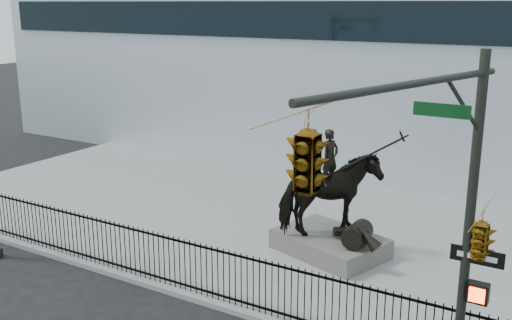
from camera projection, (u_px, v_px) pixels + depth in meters
The scene contains 7 objects.
ground at pixel (168, 319), 15.13m from camera, with size 120.00×120.00×0.00m, color black.
plaza at pixel (295, 229), 20.90m from camera, with size 30.00×12.00×0.15m, color gray.
building at pixel (414, 68), 30.53m from camera, with size 44.00×14.00×9.00m, color silver.
picket_fence at pixel (196, 268), 15.93m from camera, with size 22.10×0.10×1.50m.
statue_plinth at pixel (330, 244), 18.67m from camera, with size 3.22×2.22×0.60m, color #5E5B56.
equestrian_statue at pixel (333, 197), 18.22m from camera, with size 3.96×3.08×3.50m.
traffic_signal_right at pixel (406, 201), 9.00m from camera, with size 2.17×6.86×7.00m.
Camera 1 is at (8.94, -10.49, 7.75)m, focal length 42.00 mm.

